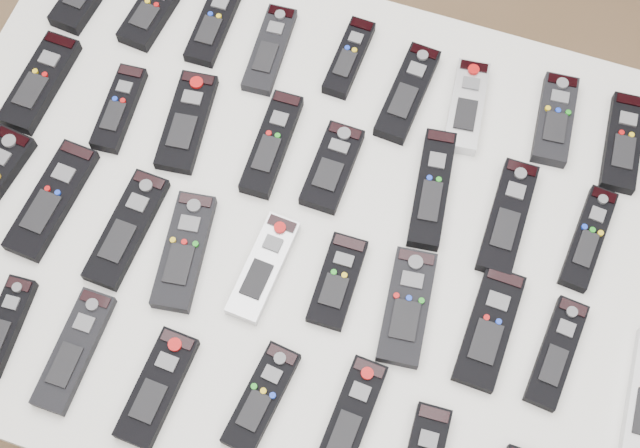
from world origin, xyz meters
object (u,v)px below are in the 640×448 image
(remote_24, at_px, (407,307))
(remote_16, at_px, (508,218))
(remote_4, at_px, (349,58))
(remote_26, at_px, (557,353))
(remote_15, at_px, (432,189))
(remote_14, at_px, (332,167))
(table, at_px, (320,243))
(remote_8, at_px, (623,143))
(remote_7, at_px, (555,119))
(remote_31, at_px, (157,388))
(remote_13, at_px, (272,144))
(remote_22, at_px, (263,268))
(remote_33, at_px, (350,419))
(remote_11, at_px, (119,108))
(remote_6, at_px, (467,107))
(remote_10, at_px, (40,82))
(remote_30, at_px, (74,350))
(remote_19, at_px, (52,200))
(remote_29, at_px, (5,326))
(remote_23, at_px, (337,281))
(remote_25, at_px, (489,328))
(remote_2, at_px, (214,24))
(remote_5, at_px, (407,93))
(remote_3, at_px, (270,50))
(remote_17, at_px, (588,238))
(remote_12, at_px, (187,122))
(remote_1, at_px, (152,12))
(remote_32, at_px, (261,398))
(remote_20, at_px, (127,229))
(remote_21, at_px, (184,251))

(remote_24, bearing_deg, remote_16, 54.08)
(remote_4, distance_m, remote_24, 0.44)
(remote_26, bearing_deg, remote_15, 146.39)
(remote_14, bearing_deg, table, -81.07)
(remote_8, bearing_deg, remote_7, 173.11)
(remote_15, relative_size, remote_31, 1.18)
(remote_8, height_order, remote_13, remote_13)
(remote_13, relative_size, remote_22, 1.07)
(remote_4, relative_size, remote_33, 0.86)
(remote_11, bearing_deg, remote_14, -3.09)
(remote_16, bearing_deg, remote_11, -178.89)
(remote_6, distance_m, remote_31, 0.65)
(remote_10, distance_m, remote_24, 0.70)
(remote_10, xyz_separation_m, remote_30, (0.24, -0.39, -0.00))
(remote_19, xyz_separation_m, remote_29, (0.02, -0.20, 0.00))
(remote_15, relative_size, remote_16, 1.05)
(remote_8, relative_size, remote_23, 1.19)
(table, bearing_deg, remote_29, -142.33)
(remote_4, relative_size, remote_6, 0.90)
(table, xyz_separation_m, remote_25, (0.28, -0.07, 0.07))
(remote_8, xyz_separation_m, remote_22, (-0.46, -0.38, 0.00))
(remote_2, relative_size, remote_14, 1.08)
(remote_24, xyz_separation_m, remote_26, (0.22, 0.00, -0.00))
(remote_5, relative_size, remote_29, 1.21)
(table, height_order, remote_13, remote_13)
(remote_3, height_order, remote_17, remote_17)
(remote_14, height_order, remote_25, remote_14)
(remote_2, xyz_separation_m, remote_19, (-0.12, -0.38, 0.00))
(remote_19, bearing_deg, remote_12, 57.35)
(table, bearing_deg, remote_24, -26.43)
(remote_6, height_order, remote_22, remote_6)
(remote_1, relative_size, remote_32, 0.90)
(remote_20, distance_m, remote_29, 0.22)
(remote_13, bearing_deg, remote_21, -107.74)
(remote_8, distance_m, remote_24, 0.44)
(remote_8, xyz_separation_m, remote_23, (-0.35, -0.36, -0.00))
(remote_4, relative_size, remote_21, 0.80)
(remote_12, xyz_separation_m, remote_14, (0.25, -0.00, 0.00))
(remote_14, bearing_deg, remote_17, 2.41)
(remote_6, distance_m, remote_32, 0.57)
(remote_13, xyz_separation_m, remote_23, (0.17, -0.18, -0.00))
(remote_31, bearing_deg, remote_19, 143.73)
(remote_4, bearing_deg, remote_15, -41.91)
(remote_10, bearing_deg, remote_19, -57.40)
(remote_8, distance_m, remote_11, 0.80)
(remote_6, height_order, remote_33, remote_6)
(remote_10, xyz_separation_m, remote_32, (0.52, -0.37, -0.00))
(remote_17, xyz_separation_m, remote_21, (-0.57, -0.22, 0.00))
(remote_21, distance_m, remote_25, 0.46)
(remote_6, relative_size, remote_29, 1.11)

